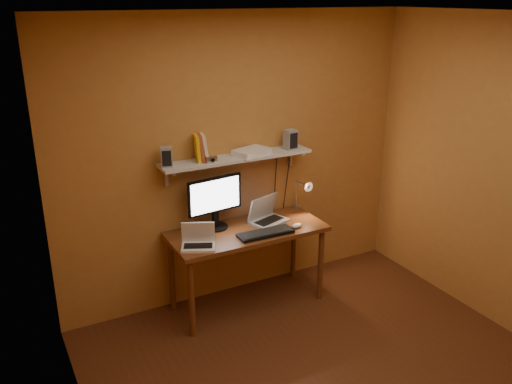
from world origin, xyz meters
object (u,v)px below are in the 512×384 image
mouse (297,225)px  laptop (266,215)px  speaker_right (290,139)px  shelf_camera (212,160)px  keyboard (266,233)px  netbook (198,240)px  desk (247,238)px  monitor (215,200)px  desk_lamp (303,191)px  wall_shelf (237,158)px  router (252,152)px  speaker_left (167,157)px

mouse → laptop: bearing=118.7°
mouse → speaker_right: bearing=63.5°
shelf_camera → keyboard: bearing=-38.9°
netbook → speaker_right: size_ratio=1.82×
laptop → netbook: laptop is taller
desk → mouse: mouse is taller
monitor → desk_lamp: (0.89, -0.04, -0.06)m
mouse → shelf_camera: bearing=150.5°
wall_shelf → monitor: 0.41m
netbook → desk_lamp: bearing=36.5°
laptop → router: (-0.10, 0.10, 0.59)m
desk_lamp → speaker_right: size_ratio=2.06×
mouse → speaker_right: size_ratio=0.57×
monitor → netbook: 0.45m
shelf_camera → wall_shelf: bearing=15.8°
keyboard → monitor: bearing=134.3°
laptop → shelf_camera: size_ratio=3.93×
keyboard → mouse: (0.32, 0.01, 0.01)m
desk → monitor: (-0.23, 0.17, 0.35)m
wall_shelf → router: bearing=-5.4°
monitor → desk_lamp: size_ratio=1.39×
mouse → router: 0.77m
desk → router: (0.14, 0.18, 0.74)m
desk_lamp → speaker_right: (-0.12, 0.05, 0.51)m
desk_lamp → speaker_left: speaker_left is taller
monitor → speaker_left: (-0.41, 0.02, 0.44)m
monitor → desk: bearing=-43.0°
desk_lamp → router: bearing=174.0°
keyboard → speaker_left: 1.07m
speaker_left → speaker_right: size_ratio=0.92×
netbook → speaker_left: 0.73m
wall_shelf → mouse: bearing=-41.1°
laptop → router: size_ratio=1.24×
speaker_right → shelf_camera: 0.81m
monitor → keyboard: monitor is taller
keyboard → router: size_ratio=1.60×
netbook → keyboard: bearing=19.2°
mouse → desk_lamp: size_ratio=0.28×
wall_shelf → netbook: (-0.51, -0.31, -0.55)m
router → wall_shelf: bearing=174.6°
desk → speaker_right: (0.54, 0.18, 0.80)m
wall_shelf → mouse: size_ratio=13.52×
wall_shelf → speaker_right: size_ratio=7.70×
desk → wall_shelf: 0.72m
desk_lamp → speaker_left: 1.39m
wall_shelf → netbook: size_ratio=4.23×
laptop → keyboard: laptop is taller
desk → shelf_camera: (-0.27, 0.12, 0.74)m
router → speaker_right: bearing=-0.7°
speaker_left → monitor: bearing=13.6°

